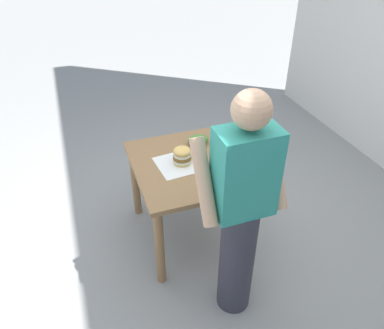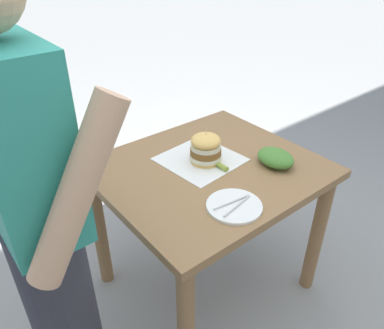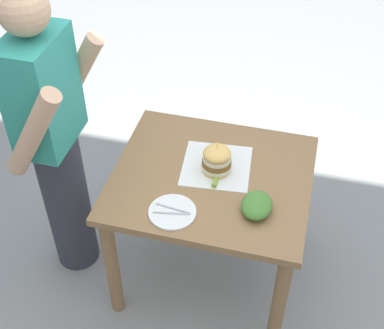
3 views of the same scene
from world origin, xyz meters
The scene contains 8 objects.
ground_plane centered at (0.00, 0.00, 0.00)m, with size 80.00×80.00×0.00m, color gray.
patio_table centered at (0.00, 0.00, 0.63)m, with size 0.85×0.97×0.76m.
serving_paper centered at (0.07, -0.01, 0.77)m, with size 0.34×0.34×0.00m, color white.
sandwich centered at (0.04, -0.01, 0.84)m, with size 0.15×0.15×0.18m.
pickle_spear centered at (-0.05, -0.03, 0.78)m, with size 0.02×0.02×0.08m, color #8EA83D.
side_plate_with_forks centered at (-0.29, 0.12, 0.77)m, with size 0.22×0.22×0.02m.
side_salad centered at (-0.18, -0.25, 0.80)m, with size 0.18×0.14×0.07m, color #477F33.
diner_across_table centered at (-0.09, 0.77, 0.88)m, with size 0.55×0.35×1.69m.
Camera 2 is at (-1.08, 0.97, 1.68)m, focal length 35.00 mm.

